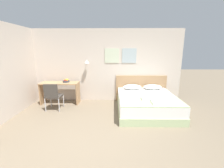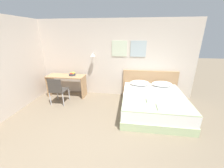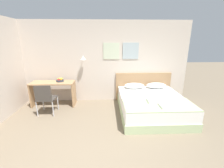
{
  "view_description": "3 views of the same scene",
  "coord_description": "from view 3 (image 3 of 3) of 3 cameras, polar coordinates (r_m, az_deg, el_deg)",
  "views": [
    {
      "loc": [
        0.43,
        -2.59,
        1.94
      ],
      "look_at": [
        0.37,
        1.75,
        0.92
      ],
      "focal_mm": 24.0,
      "sensor_mm": 36.0,
      "label": 1
    },
    {
      "loc": [
        0.76,
        -1.81,
        2.19
      ],
      "look_at": [
        0.28,
        1.65,
        0.89
      ],
      "focal_mm": 22.0,
      "sensor_mm": 36.0,
      "label": 2
    },
    {
      "loc": [
        0.17,
        -2.0,
        2.04
      ],
      "look_at": [
        0.32,
        1.62,
        0.98
      ],
      "focal_mm": 24.0,
      "sensor_mm": 36.0,
      "label": 3
    }
  ],
  "objects": [
    {
      "name": "folded_towel_near_foot",
      "position": [
        3.93,
        15.81,
        -6.22
      ],
      "size": [
        0.33,
        0.26,
        0.06
      ],
      "color": "white",
      "rests_on": "throw_blanket"
    },
    {
      "name": "folded_towel_mid_bed",
      "position": [
        3.75,
        19.91,
        -7.72
      ],
      "size": [
        0.29,
        0.33,
        0.06
      ],
      "color": "white",
      "rests_on": "throw_blanket"
    },
    {
      "name": "pillow_left",
      "position": [
        4.96,
        8.45,
        -0.64
      ],
      "size": [
        0.65,
        0.39,
        0.17
      ],
      "color": "white",
      "rests_on": "bed"
    },
    {
      "name": "fruit_bowl",
      "position": [
        5.02,
        -19.22,
        1.41
      ],
      "size": [
        0.23,
        0.23,
        0.11
      ],
      "color": "#333842",
      "rests_on": "desk"
    },
    {
      "name": "wall_back",
      "position": [
        5.04,
        -4.23,
        8.26
      ],
      "size": [
        5.83,
        0.31,
        2.65
      ],
      "color": "beige",
      "rests_on": "ground_plane"
    },
    {
      "name": "bed",
      "position": [
        4.46,
        14.74,
        -7.74
      ],
      "size": [
        1.77,
        2.03,
        0.52
      ],
      "color": "#B2C693",
      "rests_on": "ground_plane"
    },
    {
      "name": "ground_plane",
      "position": [
        2.86,
        -5.78,
        -29.21
      ],
      "size": [
        24.0,
        24.0,
        0.0
      ],
      "primitive_type": "plane",
      "color": "#756651"
    },
    {
      "name": "desk_chair",
      "position": [
        4.52,
        -24.13,
        -4.6
      ],
      "size": [
        0.47,
        0.47,
        0.9
      ],
      "color": "#3D3833",
      "rests_on": "ground_plane"
    },
    {
      "name": "pillow_right",
      "position": [
        5.14,
        16.46,
        -0.52
      ],
      "size": [
        0.65,
        0.39,
        0.17
      ],
      "color": "white",
      "rests_on": "bed"
    },
    {
      "name": "throw_blanket",
      "position": [
        3.84,
        17.54,
        -7.55
      ],
      "size": [
        1.72,
        0.81,
        0.02
      ],
      "color": "#B2C693",
      "rests_on": "bed"
    },
    {
      "name": "headboard",
      "position": [
        5.33,
        11.72,
        -0.93
      ],
      "size": [
        1.89,
        0.06,
        0.97
      ],
      "color": "#A87F56",
      "rests_on": "ground_plane"
    },
    {
      "name": "desk",
      "position": [
        5.1,
        -21.49,
        -1.77
      ],
      "size": [
        1.33,
        0.52,
        0.78
      ],
      "color": "#A87F56",
      "rests_on": "ground_plane"
    }
  ]
}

